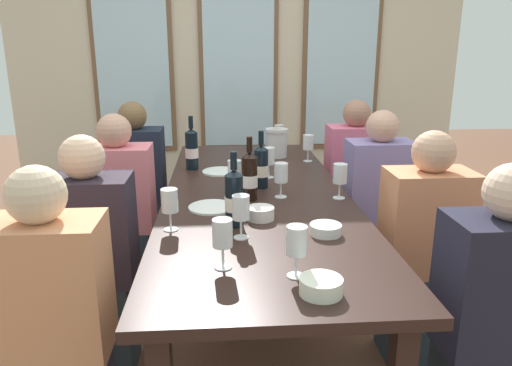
{
  "coord_description": "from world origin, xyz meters",
  "views": [
    {
      "loc": [
        -0.17,
        -2.35,
        1.47
      ],
      "look_at": [
        0.0,
        0.01,
        0.79
      ],
      "focal_mm": 33.99,
      "sensor_mm": 36.0,
      "label": 1
    }
  ],
  "objects": [
    {
      "name": "tasting_bowl_0",
      "position": [
        0.23,
        -0.58,
        0.76
      ],
      "size": [
        0.13,
        0.13,
        0.04
      ],
      "primitive_type": "cylinder",
      "color": "white",
      "rests_on": "dining_table"
    },
    {
      "name": "wine_bottle_3",
      "position": [
        -0.12,
        -0.46,
        0.86
      ],
      "size": [
        0.08,
        0.08,
        0.32
      ],
      "color": "black",
      "rests_on": "dining_table"
    },
    {
      "name": "dining_table",
      "position": [
        0.0,
        0.0,
        0.67
      ],
      "size": [
        0.92,
        2.43,
        0.74
      ],
      "color": "black",
      "rests_on": "ground"
    },
    {
      "name": "wine_glass_1",
      "position": [
        0.06,
        -0.93,
        0.86
      ],
      "size": [
        0.07,
        0.07,
        0.17
      ],
      "color": "white",
      "rests_on": "dining_table"
    },
    {
      "name": "back_wall_with_windows",
      "position": [
        0.0,
        2.23,
        1.45
      ],
      "size": [
        4.12,
        0.1,
        2.9
      ],
      "color": "beige",
      "rests_on": "ground"
    },
    {
      "name": "wine_bottle_2",
      "position": [
        0.03,
        0.1,
        0.85
      ],
      "size": [
        0.08,
        0.08,
        0.3
      ],
      "color": "black",
      "rests_on": "dining_table"
    },
    {
      "name": "seated_person_2",
      "position": [
        -0.75,
        -0.86,
        0.53
      ],
      "size": [
        0.38,
        0.24,
        1.11
      ],
      "color": "#2E2A3A",
      "rests_on": "ground"
    },
    {
      "name": "metal_pitcher",
      "position": [
        0.2,
        0.82,
        0.84
      ],
      "size": [
        0.16,
        0.16,
        0.19
      ],
      "color": "silver",
      "rests_on": "dining_table"
    },
    {
      "name": "seated_person_7",
      "position": [
        0.75,
        -0.34,
        0.53
      ],
      "size": [
        0.38,
        0.24,
        1.11
      ],
      "color": "#2A3841",
      "rests_on": "ground"
    },
    {
      "name": "seated_person_1",
      "position": [
        0.75,
        0.89,
        0.53
      ],
      "size": [
        0.38,
        0.24,
        1.11
      ],
      "color": "#24353A",
      "rests_on": "ground"
    },
    {
      "name": "wine_glass_0",
      "position": [
        0.38,
        0.67,
        0.86
      ],
      "size": [
        0.07,
        0.07,
        0.17
      ],
      "color": "white",
      "rests_on": "dining_table"
    },
    {
      "name": "wine_glass_5",
      "position": [
        0.4,
        -0.12,
        0.86
      ],
      "size": [
        0.07,
        0.07,
        0.17
      ],
      "color": "white",
      "rests_on": "dining_table"
    },
    {
      "name": "wine_glass_2",
      "position": [
        -0.11,
        -0.01,
        0.86
      ],
      "size": [
        0.07,
        0.07,
        0.17
      ],
      "color": "white",
      "rests_on": "dining_table"
    },
    {
      "name": "seated_person_0",
      "position": [
        -0.75,
        0.88,
        0.53
      ],
      "size": [
        0.38,
        0.24,
        1.11
      ],
      "color": "#29323E",
      "rests_on": "ground"
    },
    {
      "name": "seated_person_3",
      "position": [
        0.75,
        -0.95,
        0.53
      ],
      "size": [
        0.38,
        0.24,
        1.11
      ],
      "color": "#28333B",
      "rests_on": "ground"
    },
    {
      "name": "wine_bottle_1",
      "position": [
        -0.04,
        -0.11,
        0.86
      ],
      "size": [
        0.08,
        0.08,
        0.31
      ],
      "color": "black",
      "rests_on": "dining_table"
    },
    {
      "name": "wine_glass_8",
      "position": [
        -0.38,
        -0.49,
        0.86
      ],
      "size": [
        0.07,
        0.07,
        0.17
      ],
      "color": "white",
      "rests_on": "dining_table"
    },
    {
      "name": "wine_glass_7",
      "position": [
        -0.1,
        -0.59,
        0.86
      ],
      "size": [
        0.07,
        0.07,
        0.17
      ],
      "color": "white",
      "rests_on": "dining_table"
    },
    {
      "name": "wine_glass_6",
      "position": [
        0.24,
        1.08,
        0.86
      ],
      "size": [
        0.07,
        0.07,
        0.17
      ],
      "color": "white",
      "rests_on": "dining_table"
    },
    {
      "name": "wine_glass_3",
      "position": [
        0.12,
        -0.08,
        0.86
      ],
      "size": [
        0.07,
        0.07,
        0.17
      ],
      "color": "white",
      "rests_on": "dining_table"
    },
    {
      "name": "seated_person_5",
      "position": [
        0.75,
        0.35,
        0.53
      ],
      "size": [
        0.38,
        0.24,
        1.11
      ],
      "color": "#23323C",
      "rests_on": "ground"
    },
    {
      "name": "wine_bottle_0",
      "position": [
        -0.35,
        0.52,
        0.86
      ],
      "size": [
        0.08,
        0.08,
        0.32
      ],
      "color": "black",
      "rests_on": "dining_table"
    },
    {
      "name": "seated_person_4",
      "position": [
        -0.75,
        0.31,
        0.53
      ],
      "size": [
        0.38,
        0.24,
        1.11
      ],
      "color": "#27333C",
      "rests_on": "ground"
    },
    {
      "name": "tasting_bowl_2",
      "position": [
        0.12,
        -1.05,
        0.77
      ],
      "size": [
        0.13,
        0.13,
        0.05
      ],
      "primitive_type": "cylinder",
      "color": "white",
      "rests_on": "dining_table"
    },
    {
      "name": "white_plate_0",
      "position": [
        -0.18,
        0.43,
        0.74
      ],
      "size": [
        0.21,
        0.21,
        0.01
      ],
      "primitive_type": "cylinder",
      "color": "white",
      "rests_on": "dining_table"
    },
    {
      "name": "wine_glass_9",
      "position": [
        -0.17,
        -0.85,
        0.86
      ],
      "size": [
        0.07,
        0.07,
        0.17
      ],
      "color": "white",
      "rests_on": "dining_table"
    },
    {
      "name": "tasting_bowl_1",
      "position": [
        -0.01,
        -0.39,
        0.77
      ],
      "size": [
        0.12,
        0.12,
        0.05
      ],
      "primitive_type": "cylinder",
      "color": "white",
      "rests_on": "dining_table"
    },
    {
      "name": "seated_person_6",
      "position": [
        -0.75,
        -0.34,
        0.53
      ],
      "size": [
        0.38,
        0.24,
        1.11
      ],
      "color": "#2A3339",
      "rests_on": "ground"
    },
    {
      "name": "ground_plane",
      "position": [
        0.0,
        0.0,
        0.0
      ],
      "size": [
        12.0,
        12.0,
        0.0
      ],
      "primitive_type": "plane",
      "color": "brown"
    },
    {
      "name": "white_plate_1",
      "position": [
        -0.22,
        -0.23,
        0.74
      ],
      "size": [
        0.22,
        0.22,
        0.01
      ],
      "primitive_type": "cylinder",
      "color": "white",
      "rests_on": "dining_table"
    },
    {
      "name": "wine_glass_4",
      "position": [
        0.09,
        0.29,
        0.86
      ],
      "size": [
        0.07,
        0.07,
        0.17
      ],
      "color": "white",
      "rests_on": "dining_table"
    }
  ]
}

